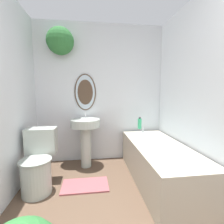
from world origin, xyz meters
TOP-DOWN VIEW (x-y plane):
  - wall_back at (-0.13, 2.65)m, footprint 2.32×0.43m
  - wall_right at (1.13, 1.33)m, footprint 0.06×2.77m
  - toilet at (-0.85, 1.82)m, footprint 0.39×0.58m
  - pedestal_sink at (-0.27, 2.38)m, footprint 0.47×0.47m
  - bathtub at (0.74, 1.79)m, footprint 0.68×1.63m
  - shampoo_bottle at (0.67, 2.46)m, footprint 0.06×0.06m
  - bath_mat at (-0.27, 1.79)m, footprint 0.60×0.35m

SIDE VIEW (x-z plane):
  - bath_mat at x=-0.27m, z-range 0.00..0.02m
  - bathtub at x=0.74m, z-range -0.03..0.57m
  - toilet at x=-0.85m, z-range -0.03..0.72m
  - pedestal_sink at x=-0.27m, z-range 0.12..1.02m
  - shampoo_bottle at x=0.67m, z-range 0.59..0.79m
  - wall_right at x=1.13m, z-range 0.00..2.40m
  - wall_back at x=-0.13m, z-range 0.16..2.56m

